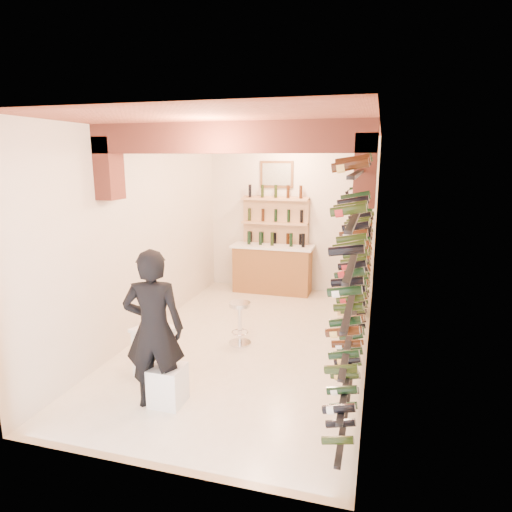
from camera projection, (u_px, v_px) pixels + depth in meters
The scene contains 11 objects.
ground at pixel (251, 342), 6.85m from camera, with size 6.00×6.00×0.00m, color silver.
room_shell at pixel (245, 198), 6.12m from camera, with size 3.52×6.02×3.21m.
wine_rack at pixel (357, 250), 6.11m from camera, with size 0.32×5.70×2.56m.
back_counter at pixel (272, 267), 9.31m from camera, with size 1.70×0.62×1.29m.
back_shelving at pixel (275, 236), 9.39m from camera, with size 1.40×0.31×2.73m.
tasting_table at pixel (154, 336), 5.71m from camera, with size 0.58×0.58×0.79m.
white_stool at pixel (168, 385), 5.09m from camera, with size 0.37×0.37×0.46m, color white.
person at pixel (154, 329), 4.93m from camera, with size 0.67×0.44×1.84m, color black.
chrome_barstool at pixel (240, 320), 6.70m from camera, with size 0.34×0.34×0.67m.
crate_lower at pixel (351, 306), 8.07m from camera, with size 0.46×0.32×0.28m, color tan.
crate_upper at pixel (351, 292), 8.02m from camera, with size 0.43×0.29×0.25m, color tan.
Camera 1 is at (1.81, -6.14, 2.79)m, focal length 31.04 mm.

